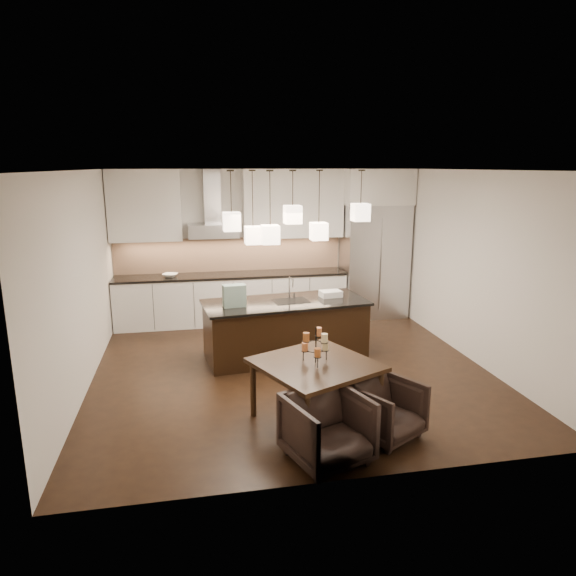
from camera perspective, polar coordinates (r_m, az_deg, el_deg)
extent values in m
cube|color=black|center=(7.51, 0.29, -8.99)|extent=(5.50, 5.50, 0.02)
cube|color=white|center=(6.94, 0.32, 13.06)|extent=(5.50, 5.50, 0.02)
cube|color=silver|center=(9.77, -2.86, 4.86)|extent=(5.50, 0.02, 2.80)
cube|color=silver|center=(4.51, 7.19, -5.50)|extent=(5.50, 0.02, 2.80)
cube|color=silver|center=(7.10, -22.10, 0.61)|extent=(0.02, 5.50, 2.80)
cube|color=silver|center=(8.09, 19.88, 2.26)|extent=(0.02, 5.50, 2.80)
cube|color=#B7B7BA|center=(9.98, 9.52, 2.97)|extent=(1.20, 0.72, 2.15)
cube|color=silver|center=(9.82, 9.84, 11.03)|extent=(1.26, 0.72, 0.65)
cube|color=silver|center=(9.58, -6.22, -1.25)|extent=(4.21, 0.62, 0.88)
cube|color=black|center=(9.47, -6.29, 1.44)|extent=(4.21, 0.66, 0.04)
cube|color=tan|center=(9.70, -6.49, 3.74)|extent=(4.21, 0.02, 0.63)
cube|color=silver|center=(9.43, -15.65, 8.81)|extent=(1.25, 0.35, 1.25)
cube|color=silver|center=(9.60, 0.56, 9.37)|extent=(1.85, 0.35, 1.25)
cube|color=#B7B7BA|center=(9.37, -8.28, 6.34)|extent=(0.90, 0.52, 0.24)
cube|color=#B7B7BA|center=(9.42, -8.44, 10.04)|extent=(0.30, 0.28, 0.96)
imported|color=silver|center=(9.39, -12.97, 1.40)|extent=(0.34, 0.34, 0.06)
cube|color=black|center=(7.84, -0.30, -4.69)|extent=(2.46, 1.21, 0.83)
cube|color=black|center=(7.71, -0.31, -1.61)|extent=(2.54, 1.29, 0.04)
cube|color=#1D5441|center=(7.42, -5.99, -0.85)|extent=(0.34, 0.21, 0.32)
cube|color=silver|center=(7.99, 4.77, -0.64)|extent=(0.35, 0.26, 0.09)
cylinder|color=beige|center=(5.82, 4.15, -6.44)|extent=(0.10, 0.10, 0.09)
cylinder|color=#E17F47|center=(5.79, 1.90, -6.52)|extent=(0.10, 0.10, 0.09)
cylinder|color=#A05626|center=(5.62, 3.30, -7.16)|extent=(0.10, 0.10, 0.09)
cylinder|color=#E17F47|center=(5.82, 3.43, -4.86)|extent=(0.10, 0.10, 0.09)
cylinder|color=#A05626|center=(5.64, 2.03, -5.46)|extent=(0.10, 0.10, 0.09)
cylinder|color=beige|center=(5.61, 4.07, -5.56)|extent=(0.10, 0.10, 0.09)
imported|color=black|center=(5.23, 4.41, -15.34)|extent=(0.94, 0.95, 0.69)
imported|color=black|center=(5.74, 10.87, -13.15)|extent=(0.91, 0.92, 0.62)
cube|color=beige|center=(7.29, -6.28, 7.34)|extent=(0.24, 0.24, 0.26)
cube|color=beige|center=(7.66, -3.90, 5.87)|extent=(0.24, 0.24, 0.26)
cube|color=beige|center=(7.49, 0.52, 8.16)|extent=(0.24, 0.24, 0.26)
cube|color=beige|center=(7.80, 3.43, 6.31)|extent=(0.24, 0.24, 0.26)
cube|color=beige|center=(7.83, 8.05, 8.33)|extent=(0.24, 0.24, 0.26)
cube|color=beige|center=(7.19, -1.98, 5.95)|extent=(0.24, 0.24, 0.26)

